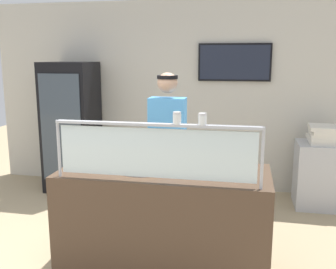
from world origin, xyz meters
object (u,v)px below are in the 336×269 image
Objects in this scene: pizza_server at (147,166)px; drink_fridge at (72,127)px; pizza_tray at (143,167)px; worker_figure at (168,144)px; pizza_box_stack at (327,135)px; pepper_flake_shaker at (202,120)px; parmesan_shaker at (177,119)px.

drink_fridge is at bearing 135.06° from pizza_server.
worker_figure reaches higher than pizza_tray.
worker_figure is 2.16m from pizza_box_stack.
drink_fridge is at bearing 129.03° from pizza_tray.
pizza_box_stack is at bearing 32.75° from worker_figure.
pizza_server is 0.76m from pepper_flake_shaker.
drink_fridge is (-1.66, 1.21, -0.08)m from worker_figure.
pizza_box_stack is (1.84, 1.94, -0.04)m from pizza_server.
parmesan_shaker reaches higher than pepper_flake_shaker.
drink_fridge is at bearing 143.95° from worker_figure.
pizza_server is 0.62× the size of pizza_box_stack.
pizza_box_stack is at bearing 52.16° from pizza_server.
pizza_server is 3.16× the size of pepper_flake_shaker.
worker_figure reaches higher than pizza_box_stack.
pizza_server is at bearing -92.02° from worker_figure.
drink_fridge is at bearing 130.29° from parmesan_shaker.
drink_fridge reaches higher than pizza_server.
pizza_server is (0.04, -0.02, 0.02)m from pizza_tray.
pepper_flake_shaker is (0.55, -0.34, 0.49)m from pizza_tray.
worker_figure is at bearing 93.59° from pizza_server.
drink_fridge reaches higher than pizza_tray.
drink_fridge reaches higher than pepper_flake_shaker.
worker_figure is (-0.48, 1.09, -0.45)m from pepper_flake_shaker.
pizza_tray is 2.53m from drink_fridge.
drink_fridge is (-1.95, 2.30, -0.54)m from parmesan_shaker.
pepper_flake_shaker is 2.67m from pizza_box_stack.
pizza_tray is 1.74× the size of pizza_server.
pizza_tray is 5.27× the size of parmesan_shaker.
parmesan_shaker is 1.22m from worker_figure.
drink_fridge is 3.48m from pizza_box_stack.
worker_figure is (-0.29, 1.09, -0.46)m from parmesan_shaker.
drink_fridge reaches higher than pizza_box_stack.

